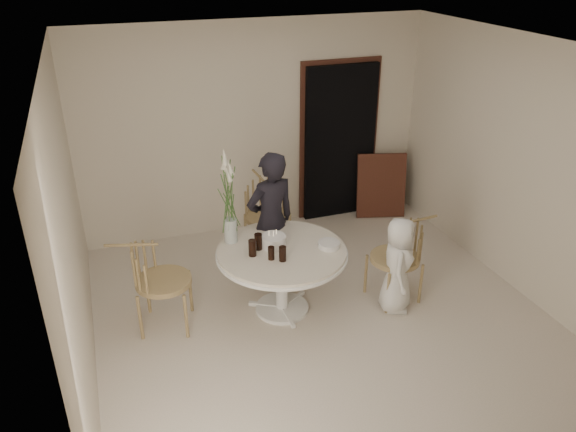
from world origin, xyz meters
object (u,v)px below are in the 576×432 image
object	(u,v)px
chair_far	(264,205)
chair_left	(149,273)
boy	(398,265)
birthday_cake	(274,241)
girl	(271,221)
table	(282,259)
chair_right	(406,248)
flower_vase	(229,202)

from	to	relation	value
chair_far	chair_left	distance (m)	1.86
boy	birthday_cake	bearing A→B (deg)	96.40
girl	boy	world-z (taller)	girl
table	chair_right	bearing A→B (deg)	-7.42
chair_right	chair_far	bearing A→B (deg)	-147.91
boy	table	bearing A→B (deg)	99.49
chair_right	girl	xyz separation A→B (m)	(-1.27, 0.70, 0.20)
table	boy	xyz separation A→B (m)	(1.13, -0.36, -0.09)
chair_far	boy	world-z (taller)	boy
chair_far	chair_right	bearing A→B (deg)	-55.35
chair_left	girl	xyz separation A→B (m)	(1.36, 0.34, 0.17)
chair_right	boy	bearing A→B (deg)	-51.70
table	chair_far	size ratio (longest dim) A/B	1.38
chair_left	birthday_cake	world-z (taller)	chair_left
birthday_cake	table	bearing A→B (deg)	-57.97
table	flower_vase	distance (m)	0.79
girl	birthday_cake	world-z (taller)	girl
table	boy	world-z (taller)	boy
chair_far	chair_right	size ratio (longest dim) A/B	1.06
chair_left	birthday_cake	bearing A→B (deg)	-78.25
flower_vase	boy	bearing A→B (deg)	-24.05
chair_far	chair_left	world-z (taller)	chair_far
chair_far	flower_vase	size ratio (longest dim) A/B	0.96
chair_far	chair_right	world-z (taller)	chair_far
table	birthday_cake	size ratio (longest dim) A/B	5.30
table	girl	bearing A→B (deg)	83.64
girl	table	bearing A→B (deg)	70.84
table	girl	distance (m)	0.56
girl	flower_vase	world-z (taller)	flower_vase
table	chair_far	xyz separation A→B (m)	(0.21, 1.27, 0.01)
table	chair_far	distance (m)	1.29
table	chair_right	size ratio (longest dim) A/B	1.46
boy	chair_right	bearing A→B (deg)	-18.77
chair_left	flower_vase	xyz separation A→B (m)	(0.87, 0.15, 0.56)
chair_far	flower_vase	world-z (taller)	flower_vase
table	boy	distance (m)	1.19
chair_far	birthday_cake	size ratio (longest dim) A/B	3.84
chair_far	chair_right	xyz separation A→B (m)	(1.12, -1.44, -0.03)
table	chair_left	world-z (taller)	chair_left
chair_left	birthday_cake	distance (m)	1.26
girl	flower_vase	xyz separation A→B (m)	(-0.49, -0.19, 0.39)
boy	chair_far	bearing A→B (deg)	56.69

